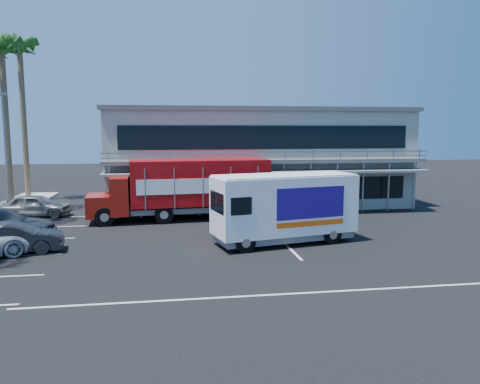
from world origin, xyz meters
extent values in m
plane|color=black|center=(0.00, 0.00, 0.00)|extent=(120.00, 120.00, 0.00)
cube|color=gray|center=(3.00, 15.00, 3.50)|extent=(22.00, 10.00, 7.00)
cube|color=#515454|center=(3.00, 15.00, 7.15)|extent=(22.40, 10.40, 0.30)
cube|color=#515454|center=(3.00, 9.40, 3.60)|extent=(22.00, 1.20, 0.25)
cube|color=gray|center=(3.00, 8.85, 4.10)|extent=(22.00, 0.08, 0.90)
cube|color=slate|center=(3.00, 9.10, 2.90)|extent=(22.00, 1.80, 0.15)
cube|color=black|center=(3.00, 9.98, 1.60)|extent=(20.00, 0.06, 1.60)
cube|color=black|center=(3.00, 9.98, 5.20)|extent=(20.00, 0.06, 1.60)
cylinder|color=brown|center=(-14.70, 13.00, 5.50)|extent=(0.44, 0.44, 11.00)
sphere|color=#183F12|center=(-14.70, 13.00, 11.20)|extent=(1.10, 1.10, 1.10)
cylinder|color=brown|center=(-15.10, 18.50, 6.00)|extent=(0.44, 0.44, 12.00)
sphere|color=#183F12|center=(-15.10, 18.50, 12.20)|extent=(1.10, 1.10, 1.10)
cylinder|color=gray|center=(-14.20, 11.00, 4.00)|extent=(0.14, 0.14, 8.00)
cube|color=gray|center=(-14.20, 11.00, 8.00)|extent=(0.50, 0.25, 0.18)
cube|color=maroon|center=(-8.00, 8.01, 1.09)|extent=(1.72, 2.57, 1.31)
cube|color=maroon|center=(-6.80, 8.10, 1.69)|extent=(1.31, 2.81, 2.30)
cube|color=black|center=(-6.80, 8.10, 2.35)|extent=(0.24, 2.32, 0.77)
cube|color=#B70B10|center=(-1.79, 8.50, 2.41)|extent=(8.94, 3.42, 2.84)
cube|color=slate|center=(-1.79, 8.50, 0.71)|extent=(8.90, 3.01, 0.33)
cube|color=white|center=(-1.68, 7.13, 2.30)|extent=(8.02, 0.67, 0.93)
cube|color=white|center=(-1.90, 9.87, 2.30)|extent=(8.02, 0.67, 0.93)
cylinder|color=black|center=(-7.58, 6.83, 0.57)|extent=(1.16, 0.37, 1.14)
cylinder|color=black|center=(-7.77, 9.23, 0.57)|extent=(1.16, 0.37, 1.14)
cylinder|color=black|center=(-4.09, 7.11, 0.57)|extent=(1.16, 0.37, 1.14)
cylinder|color=black|center=(-4.28, 9.51, 0.57)|extent=(1.16, 0.37, 1.14)
cylinder|color=black|center=(1.14, 7.53, 0.57)|extent=(1.16, 0.37, 1.14)
cylinder|color=black|center=(0.95, 9.92, 0.57)|extent=(1.16, 0.37, 1.14)
cube|color=white|center=(2.00, 1.31, 2.00)|extent=(7.54, 3.94, 2.87)
cube|color=slate|center=(2.00, 1.31, 0.41)|extent=(7.20, 3.64, 0.36)
cube|color=black|center=(-1.49, 0.55, 2.31)|extent=(0.49, 1.98, 0.97)
cube|color=white|center=(2.00, 1.31, 3.47)|extent=(7.39, 3.86, 0.08)
cube|color=navy|center=(3.07, 0.27, 2.20)|extent=(3.61, 0.82, 1.54)
cube|color=navy|center=(2.54, 2.70, 2.20)|extent=(3.61, 0.82, 1.54)
cube|color=#F2590C|center=(3.07, 0.26, 1.18)|extent=(3.61, 0.81, 0.26)
cylinder|color=black|center=(-0.27, -0.30, 0.49)|extent=(1.02, 0.48, 0.98)
cylinder|color=black|center=(-0.74, 1.82, 0.49)|extent=(1.02, 0.48, 0.98)
cylinder|color=black|center=(4.34, 0.71, 0.49)|extent=(1.02, 0.48, 0.98)
cylinder|color=black|center=(3.87, 2.83, 0.49)|extent=(1.02, 0.48, 0.98)
imported|color=black|center=(-10.94, 1.20, 0.72)|extent=(4.53, 2.16, 1.43)
imported|color=#2D343C|center=(-12.50, 4.22, 0.80)|extent=(5.60, 2.46, 1.60)
imported|color=slate|center=(-12.50, 10.80, 0.76)|extent=(4.58, 2.13, 1.52)
camera|label=1|loc=(-3.76, -21.38, 5.76)|focal=35.00mm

